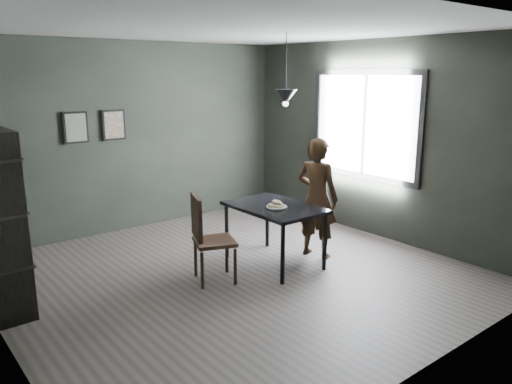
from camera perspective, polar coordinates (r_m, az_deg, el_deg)
ground at (r=6.00m, az=-2.34°, el=-9.44°), size 5.00×5.00×0.00m
back_wall at (r=7.74m, az=-13.56°, el=6.17°), size 5.00×0.10×2.80m
ceiling at (r=5.54m, az=-2.63°, el=18.28°), size 5.00×5.00×0.02m
window_assembly at (r=7.43m, az=12.26°, el=7.50°), size 0.04×1.96×1.56m
cafe_table at (r=6.13m, az=2.12°, el=-2.28°), size 0.80×1.20×0.75m
white_plate at (r=6.01m, az=2.36°, el=-1.77°), size 0.23×0.23×0.01m
donut_pile at (r=6.00m, az=2.36°, el=-1.43°), size 0.20×0.19×0.09m
woman at (r=6.41m, az=6.99°, el=-0.69°), size 0.52×0.65×1.56m
wood_chair at (r=5.65m, az=-5.68°, el=-4.72°), size 0.57×0.57×1.01m
shelf_unit at (r=5.34m, az=-27.11°, el=-3.48°), size 0.35×0.61×1.83m
pendant_lamp at (r=6.15m, az=3.41°, el=10.81°), size 0.28×0.28×0.86m
framed_print_left at (r=7.36m, az=-19.91°, el=6.95°), size 0.34×0.04×0.44m
framed_print_right at (r=7.55m, az=-15.95°, el=7.38°), size 0.34×0.04×0.44m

